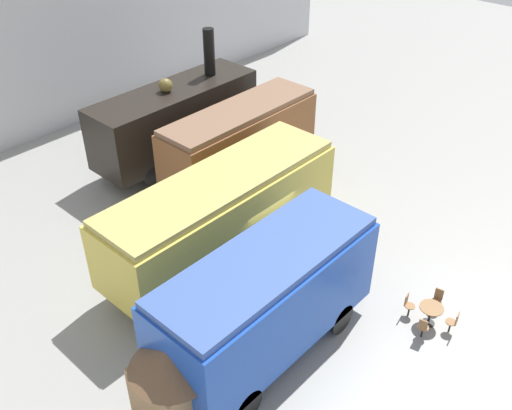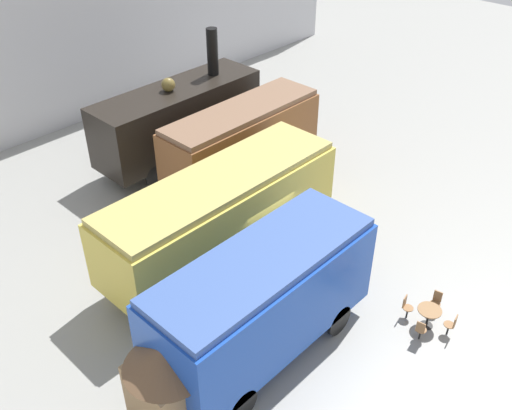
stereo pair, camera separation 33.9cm
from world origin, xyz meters
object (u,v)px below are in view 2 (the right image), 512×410
(ticket_kiosk, at_px, (168,379))
(steam_locomotive, at_px, (179,117))
(streamlined_locomotive, at_px, (278,286))
(cafe_table_near, at_px, (429,313))
(passenger_coach_wooden, at_px, (242,136))
(visitor_person, at_px, (348,248))
(passenger_coach_vintage, at_px, (221,210))
(cafe_chair_0, at_px, (421,329))

(ticket_kiosk, bearing_deg, steam_locomotive, 48.78)
(steam_locomotive, xyz_separation_m, streamlined_locomotive, (-5.58, -11.35, 0.07))
(streamlined_locomotive, bearing_deg, cafe_table_near, -40.54)
(passenger_coach_wooden, bearing_deg, visitor_person, -103.84)
(streamlined_locomotive, relative_size, visitor_person, 5.62)
(visitor_person, relative_size, ticket_kiosk, 0.54)
(passenger_coach_wooden, xyz_separation_m, visitor_person, (-1.80, -7.30, -1.31))
(passenger_coach_wooden, xyz_separation_m, streamlined_locomotive, (-6.22, -7.74, 0.06))
(cafe_table_near, bearing_deg, passenger_coach_vintage, 106.06)
(streamlined_locomotive, xyz_separation_m, cafe_table_near, (3.83, -3.28, -1.69))
(steam_locomotive, height_order, passenger_coach_vintage, steam_locomotive)
(streamlined_locomotive, xyz_separation_m, ticket_kiosk, (-4.26, 0.12, -0.58))
(passenger_coach_vintage, distance_m, ticket_kiosk, 7.25)
(steam_locomotive, distance_m, ticket_kiosk, 14.94)
(streamlined_locomotive, bearing_deg, steam_locomotive, 63.83)
(steam_locomotive, height_order, visitor_person, steam_locomotive)
(passenger_coach_vintage, xyz_separation_m, ticket_kiosk, (-5.92, -4.16, -0.49))
(cafe_table_near, bearing_deg, ticket_kiosk, 157.24)
(passenger_coach_wooden, height_order, ticket_kiosk, passenger_coach_wooden)
(passenger_coach_wooden, relative_size, ticket_kiosk, 2.62)
(passenger_coach_vintage, relative_size, cafe_chair_0, 11.16)
(cafe_table_near, distance_m, visitor_person, 3.78)
(cafe_chair_0, distance_m, ticket_kiosk, 8.23)
(cafe_table_near, height_order, visitor_person, visitor_person)
(passenger_coach_wooden, bearing_deg, streamlined_locomotive, -128.79)
(cafe_chair_0, relative_size, visitor_person, 0.53)
(streamlined_locomotive, bearing_deg, cafe_chair_0, -48.03)
(passenger_coach_wooden, relative_size, visitor_person, 4.83)
(cafe_chair_0, bearing_deg, cafe_table_near, 0.00)
(ticket_kiosk, bearing_deg, streamlined_locomotive, -1.58)
(steam_locomotive, xyz_separation_m, passenger_coach_wooden, (0.65, -3.61, 0.01))
(steam_locomotive, relative_size, passenger_coach_vintage, 0.88)
(visitor_person, bearing_deg, passenger_coach_wooden, 76.16)
(steam_locomotive, height_order, ticket_kiosk, steam_locomotive)
(cafe_chair_0, relative_size, ticket_kiosk, 0.29)
(passenger_coach_wooden, bearing_deg, ticket_kiosk, -143.98)
(cafe_table_near, distance_m, cafe_chair_0, 0.77)
(cafe_chair_0, xyz_separation_m, visitor_person, (1.35, 3.86, 0.37))
(streamlined_locomotive, distance_m, cafe_table_near, 5.32)
(streamlined_locomotive, xyz_separation_m, cafe_chair_0, (3.08, -3.42, -1.74))
(cafe_chair_0, bearing_deg, passenger_coach_vintage, 89.72)
(cafe_table_near, relative_size, visitor_person, 0.49)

